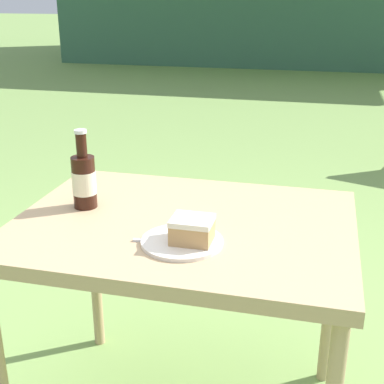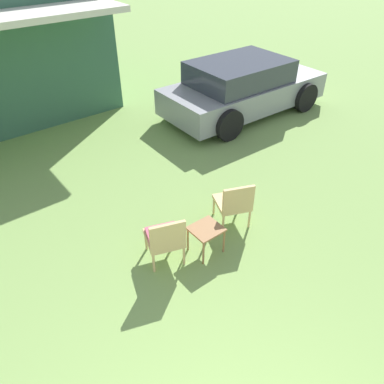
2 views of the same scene
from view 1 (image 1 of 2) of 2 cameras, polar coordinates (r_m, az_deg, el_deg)
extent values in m
cube|color=tan|center=(1.51, -0.92, -3.78)|extent=(0.95, 0.71, 0.04)
cylinder|color=tan|center=(1.62, -19.80, -18.10)|extent=(0.04, 0.04, 0.67)
cylinder|color=tan|center=(2.07, -10.34, -7.96)|extent=(0.04, 0.04, 0.67)
cylinder|color=tan|center=(1.92, 14.54, -10.86)|extent=(0.04, 0.04, 0.67)
cylinder|color=silver|center=(1.37, -1.06, -5.31)|extent=(0.21, 0.21, 0.01)
cube|color=tan|center=(1.35, 0.02, -4.30)|extent=(0.10, 0.09, 0.05)
cube|color=silver|center=(1.34, 0.02, -3.07)|extent=(0.10, 0.09, 0.01)
cylinder|color=black|center=(1.61, -11.43, 1.03)|extent=(0.07, 0.07, 0.16)
cylinder|color=black|center=(1.57, -11.72, 4.91)|extent=(0.03, 0.03, 0.07)
cylinder|color=silver|center=(1.56, -11.83, 6.34)|extent=(0.04, 0.04, 0.01)
cylinder|color=beige|center=(1.61, -11.43, 1.03)|extent=(0.07, 0.07, 0.07)
cube|color=silver|center=(1.38, -2.92, -5.35)|extent=(0.17, 0.03, 0.01)
cylinder|color=silver|center=(1.53, 0.32, -2.50)|extent=(0.03, 0.03, 0.01)
camera|label=2|loc=(3.14, -50.21, 76.78)|focal=35.00mm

